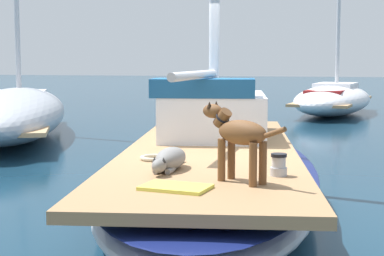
{
  "coord_description": "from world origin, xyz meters",
  "views": [
    {
      "loc": [
        1.52,
        -7.3,
        1.73
      ],
      "look_at": [
        0.0,
        -1.0,
        1.01
      ],
      "focal_mm": 56.78,
      "sensor_mm": 36.0,
      "label": 1
    }
  ],
  "objects_px": {
    "coiled_rope": "(155,158)",
    "moored_boat_far_astern": "(333,99)",
    "dog_grey": "(170,159)",
    "deck_winch": "(279,165)",
    "sailboat_main": "(211,173)",
    "deck_towel": "(176,187)",
    "dog_brown": "(238,135)",
    "moored_boat_port_side": "(16,112)"
  },
  "relations": [
    {
      "from": "dog_brown",
      "to": "deck_towel",
      "type": "xyz_separation_m",
      "value": [
        -0.46,
        -0.42,
        -0.41
      ]
    },
    {
      "from": "dog_brown",
      "to": "deck_winch",
      "type": "height_order",
      "value": "dog_brown"
    },
    {
      "from": "deck_winch",
      "to": "coiled_rope",
      "type": "distance_m",
      "value": 1.53
    },
    {
      "from": "sailboat_main",
      "to": "deck_towel",
      "type": "relative_size",
      "value": 13.47
    },
    {
      "from": "dog_grey",
      "to": "moored_boat_port_side",
      "type": "bearing_deg",
      "value": 129.36
    },
    {
      "from": "deck_winch",
      "to": "moored_boat_far_astern",
      "type": "bearing_deg",
      "value": 88.53
    },
    {
      "from": "deck_towel",
      "to": "coiled_rope",
      "type": "bearing_deg",
      "value": 113.59
    },
    {
      "from": "coiled_rope",
      "to": "dog_brown",
      "type": "bearing_deg",
      "value": -42.64
    },
    {
      "from": "sailboat_main",
      "to": "coiled_rope",
      "type": "xyz_separation_m",
      "value": [
        -0.4,
        -1.07,
        0.35
      ]
    },
    {
      "from": "dog_brown",
      "to": "moored_boat_far_astern",
      "type": "bearing_deg",
      "value": 87.3
    },
    {
      "from": "dog_brown",
      "to": "moored_boat_far_astern",
      "type": "distance_m",
      "value": 14.7
    },
    {
      "from": "coiled_rope",
      "to": "moored_boat_far_astern",
      "type": "relative_size",
      "value": 0.05
    },
    {
      "from": "deck_winch",
      "to": "moored_boat_far_astern",
      "type": "height_order",
      "value": "moored_boat_far_astern"
    },
    {
      "from": "deck_winch",
      "to": "moored_boat_far_astern",
      "type": "distance_m",
      "value": 14.31
    },
    {
      "from": "sailboat_main",
      "to": "deck_towel",
      "type": "height_order",
      "value": "deck_towel"
    },
    {
      "from": "deck_towel",
      "to": "moored_boat_port_side",
      "type": "distance_m",
      "value": 9.47
    },
    {
      "from": "deck_winch",
      "to": "deck_towel",
      "type": "height_order",
      "value": "deck_winch"
    },
    {
      "from": "moored_boat_port_side",
      "to": "moored_boat_far_astern",
      "type": "height_order",
      "value": "moored_boat_port_side"
    },
    {
      "from": "dog_brown",
      "to": "deck_winch",
      "type": "xyz_separation_m",
      "value": [
        0.32,
        0.37,
        -0.32
      ]
    },
    {
      "from": "moored_boat_port_side",
      "to": "dog_brown",
      "type": "bearing_deg",
      "value": -48.75
    },
    {
      "from": "deck_winch",
      "to": "moored_boat_port_side",
      "type": "height_order",
      "value": "moored_boat_port_side"
    },
    {
      "from": "dog_brown",
      "to": "moored_boat_port_side",
      "type": "relative_size",
      "value": 0.11
    },
    {
      "from": "dog_grey",
      "to": "coiled_rope",
      "type": "distance_m",
      "value": 0.66
    },
    {
      "from": "sailboat_main",
      "to": "deck_winch",
      "type": "height_order",
      "value": "deck_winch"
    },
    {
      "from": "sailboat_main",
      "to": "dog_grey",
      "type": "distance_m",
      "value": 1.7
    },
    {
      "from": "coiled_rope",
      "to": "deck_winch",
      "type": "bearing_deg",
      "value": -23.72
    },
    {
      "from": "dog_grey",
      "to": "moored_boat_far_astern",
      "type": "relative_size",
      "value": 0.16
    },
    {
      "from": "dog_brown",
      "to": "moored_boat_port_side",
      "type": "distance_m",
      "value": 9.44
    },
    {
      "from": "sailboat_main",
      "to": "moored_boat_far_astern",
      "type": "distance_m",
      "value": 12.69
    },
    {
      "from": "sailboat_main",
      "to": "deck_winch",
      "type": "relative_size",
      "value": 35.92
    },
    {
      "from": "dog_brown",
      "to": "deck_towel",
      "type": "height_order",
      "value": "dog_brown"
    },
    {
      "from": "dog_brown",
      "to": "dog_grey",
      "type": "bearing_deg",
      "value": 150.76
    },
    {
      "from": "dog_grey",
      "to": "moored_boat_port_side",
      "type": "height_order",
      "value": "moored_boat_port_side"
    },
    {
      "from": "sailboat_main",
      "to": "moored_boat_far_astern",
      "type": "relative_size",
      "value": 1.23
    },
    {
      "from": "moored_boat_far_astern",
      "to": "dog_brown",
      "type": "bearing_deg",
      "value": -92.7
    },
    {
      "from": "dog_grey",
      "to": "deck_towel",
      "type": "height_order",
      "value": "dog_grey"
    },
    {
      "from": "dog_grey",
      "to": "coiled_rope",
      "type": "relative_size",
      "value": 2.94
    },
    {
      "from": "moored_boat_far_astern",
      "to": "deck_winch",
      "type": "bearing_deg",
      "value": -91.47
    },
    {
      "from": "deck_towel",
      "to": "dog_brown",
      "type": "bearing_deg",
      "value": 42.86
    },
    {
      "from": "coiled_rope",
      "to": "moored_boat_far_astern",
      "type": "bearing_deg",
      "value": 82.66
    },
    {
      "from": "dog_grey",
      "to": "deck_towel",
      "type": "xyz_separation_m",
      "value": [
        0.29,
        -0.84,
        -0.09
      ]
    },
    {
      "from": "dog_grey",
      "to": "dog_brown",
      "type": "height_order",
      "value": "dog_brown"
    }
  ]
}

